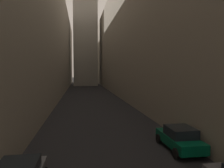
# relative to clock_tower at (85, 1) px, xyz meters

# --- Properties ---
(ground_plane) EXTENTS (264.00, 264.00, 0.00)m
(ground_plane) POSITION_rel_clock_tower_xyz_m (0.00, -32.86, -29.97)
(ground_plane) COLOR black
(building_block_left) EXTENTS (14.07, 108.00, 23.16)m
(building_block_left) POSITION_rel_clock_tower_xyz_m (-12.54, -30.86, -18.39)
(building_block_left) COLOR gray
(building_block_left) RESTS_ON ground
(building_block_right) EXTENTS (11.24, 108.00, 24.43)m
(building_block_right) POSITION_rel_clock_tower_xyz_m (11.12, -30.86, -17.76)
(building_block_right) COLOR gray
(building_block_right) RESTS_ON ground
(clock_tower) EXTENTS (9.12, 9.12, 57.61)m
(clock_tower) POSITION_rel_clock_tower_xyz_m (0.00, 0.00, 0.00)
(clock_tower) COLOR gray
(clock_tower) RESTS_ON ground
(parked_car_right_third) EXTENTS (1.95, 3.99, 1.52)m
(parked_car_right_third) POSITION_rel_clock_tower_xyz_m (4.40, -63.86, -29.20)
(parked_car_right_third) COLOR #05472D
(parked_car_right_third) RESTS_ON ground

